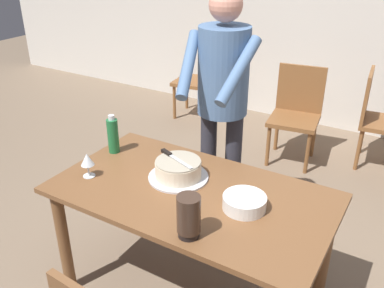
{
  "coord_description": "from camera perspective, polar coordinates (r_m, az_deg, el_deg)",
  "views": [
    {
      "loc": [
        0.97,
        -1.62,
        1.98
      ],
      "look_at": [
        -0.13,
        0.23,
        0.9
      ],
      "focal_mm": 39.1,
      "sensor_mm": 36.0,
      "label": 1
    }
  ],
  "objects": [
    {
      "name": "back_wall",
      "position": [
        4.79,
        19.9,
        17.58
      ],
      "size": [
        10.0,
        0.12,
        2.7
      ],
      "primitive_type": "cube",
      "color": "silver",
      "rests_on": "ground_plane"
    },
    {
      "name": "person_cutting_cake",
      "position": [
        2.67,
        4.15,
        6.75
      ],
      "size": [
        0.46,
        0.57,
        1.72
      ],
      "color": "#2D2D38",
      "rests_on": "ground_plane"
    },
    {
      "name": "background_chair_1",
      "position": [
        4.94,
        1.18,
        9.08
      ],
      "size": [
        0.49,
        0.49,
        0.9
      ],
      "color": "brown",
      "rests_on": "ground_plane"
    },
    {
      "name": "background_chair_0",
      "position": [
        4.2,
        24.06,
        3.48
      ],
      "size": [
        0.48,
        0.48,
        0.9
      ],
      "color": "brown",
      "rests_on": "ground_plane"
    },
    {
      "name": "hurricane_lamp",
      "position": [
        1.89,
        -0.45,
        -9.83
      ],
      "size": [
        0.11,
        0.11,
        0.21
      ],
      "color": "black",
      "rests_on": "main_dining_table"
    },
    {
      "name": "background_chair_2",
      "position": [
        4.08,
        14.02,
        4.38
      ],
      "size": [
        0.5,
        0.5,
        0.9
      ],
      "color": "brown",
      "rests_on": "ground_plane"
    },
    {
      "name": "plate_stack",
      "position": [
        2.12,
        7.19,
        -7.88
      ],
      "size": [
        0.22,
        0.22,
        0.07
      ],
      "color": "white",
      "rests_on": "main_dining_table"
    },
    {
      "name": "cake_on_platter",
      "position": [
        2.34,
        -1.89,
        -3.57
      ],
      "size": [
        0.34,
        0.34,
        0.11
      ],
      "color": "silver",
      "rests_on": "main_dining_table"
    },
    {
      "name": "main_dining_table",
      "position": [
        2.32,
        -0.06,
        -8.86
      ],
      "size": [
        1.5,
        0.83,
        0.75
      ],
      "color": "brown",
      "rests_on": "ground_plane"
    },
    {
      "name": "wine_glass_near",
      "position": [
        2.41,
        -14.09,
        -2.17
      ],
      "size": [
        0.08,
        0.08,
        0.14
      ],
      "color": "silver",
      "rests_on": "main_dining_table"
    },
    {
      "name": "water_bottle",
      "position": [
        2.64,
        -10.73,
        1.18
      ],
      "size": [
        0.07,
        0.07,
        0.25
      ],
      "color": "#1E6B38",
      "rests_on": "main_dining_table"
    },
    {
      "name": "cake_knife",
      "position": [
        2.36,
        -2.95,
        -1.52
      ],
      "size": [
        0.26,
        0.12,
        0.02
      ],
      "color": "silver",
      "rests_on": "cake_on_platter"
    }
  ]
}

